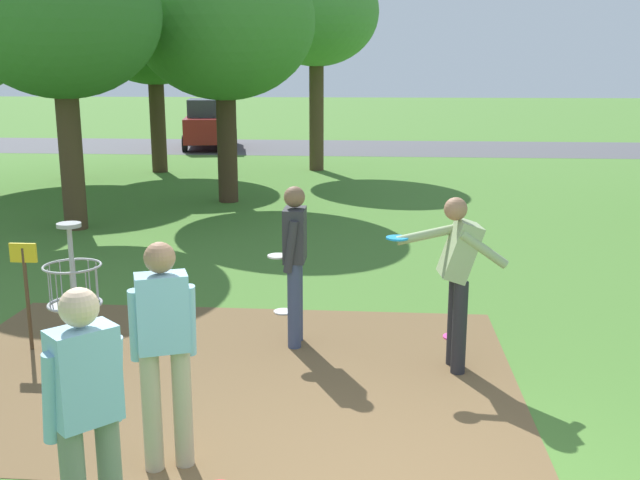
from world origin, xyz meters
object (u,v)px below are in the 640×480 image
(frisbee_scattered_a, at_px, (283,312))
(tree_far_center, at_px, (60,14))
(player_waiting_left, at_px, (87,413))
(tree_mid_left, at_px, (316,13))
(parked_car_leftmost, at_px, (210,124))
(disc_golf_basket, at_px, (68,284))
(tree_mid_center, at_px, (224,22))
(player_throwing, at_px, (295,256))
(frisbee_near_basket, at_px, (454,337))
(player_waiting_right, at_px, (457,272))
(player_foreground_watching, at_px, (164,343))
(tree_near_right, at_px, (153,23))

(frisbee_scattered_a, xyz_separation_m, tree_far_center, (-4.48, 4.50, 3.82))
(player_waiting_left, relative_size, tree_far_center, 0.32)
(player_waiting_left, distance_m, tree_mid_left, 18.19)
(tree_mid_left, xyz_separation_m, parked_car_leftmost, (-4.59, 6.11, -3.54))
(disc_golf_basket, xyz_separation_m, player_waiting_left, (1.50, -3.19, 0.21))
(tree_mid_center, bearing_deg, player_throwing, -73.77)
(frisbee_scattered_a, distance_m, tree_mid_left, 13.91)
(tree_mid_center, bearing_deg, frisbee_near_basket, -63.02)
(tree_mid_left, bearing_deg, player_waiting_left, -89.17)
(player_waiting_left, height_order, frisbee_near_basket, player_waiting_left)
(player_waiting_right, relative_size, tree_mid_center, 0.31)
(player_waiting_right, relative_size, tree_far_center, 0.32)
(disc_golf_basket, bearing_deg, tree_mid_left, 85.15)
(player_waiting_left, relative_size, parked_car_leftmost, 0.38)
(player_foreground_watching, xyz_separation_m, player_throwing, (0.64, 2.57, 0.00))
(player_waiting_left, height_order, frisbee_scattered_a, player_waiting_left)
(player_waiting_left, xyz_separation_m, tree_mid_left, (-0.26, 17.85, 3.50))
(player_throwing, xyz_separation_m, frisbee_scattered_a, (-0.27, 1.02, -0.96))
(tree_near_right, bearing_deg, tree_mid_left, 9.88)
(tree_mid_center, relative_size, parked_car_leftmost, 1.25)
(frisbee_scattered_a, bearing_deg, player_foreground_watching, -95.88)
(player_throwing, bearing_deg, frisbee_near_basket, 10.42)
(tree_near_right, bearing_deg, player_waiting_left, -74.38)
(disc_golf_basket, height_order, player_throwing, player_throwing)
(tree_mid_left, relative_size, parked_car_leftmost, 1.35)
(player_waiting_right, bearing_deg, player_waiting_left, -127.24)
(player_foreground_watching, height_order, player_waiting_left, same)
(disc_golf_basket, height_order, frisbee_scattered_a, disc_golf_basket)
(player_waiting_left, bearing_deg, frisbee_near_basket, 58.19)
(tree_mid_left, bearing_deg, player_foreground_watching, -88.72)
(player_waiting_right, distance_m, frisbee_near_basket, 1.30)
(player_waiting_right, bearing_deg, player_throwing, 161.74)
(player_foreground_watching, relative_size, player_waiting_left, 1.00)
(disc_golf_basket, xyz_separation_m, tree_far_center, (-2.49, 6.01, 3.08))
(player_throwing, distance_m, tree_mid_center, 9.46)
(tree_near_right, distance_m, tree_mid_left, 4.59)
(player_throwing, relative_size, player_waiting_right, 1.00)
(disc_golf_basket, xyz_separation_m, frisbee_near_basket, (3.98, 0.80, -0.74))
(player_throwing, height_order, tree_far_center, tree_far_center)
(player_throwing, distance_m, tree_far_center, 7.83)
(parked_car_leftmost, bearing_deg, frisbee_near_basket, -69.85)
(tree_near_right, bearing_deg, frisbee_near_basket, -60.99)
(tree_near_right, relative_size, tree_far_center, 1.10)
(tree_far_center, bearing_deg, player_foreground_watching, -63.08)
(disc_golf_basket, bearing_deg, player_throwing, 12.14)
(player_foreground_watching, relative_size, player_waiting_right, 1.00)
(tree_far_center, bearing_deg, player_waiting_left, -66.55)
(parked_car_leftmost, bearing_deg, player_waiting_right, -70.84)
(player_throwing, distance_m, player_waiting_right, 1.72)
(frisbee_scattered_a, bearing_deg, tree_near_right, 113.04)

